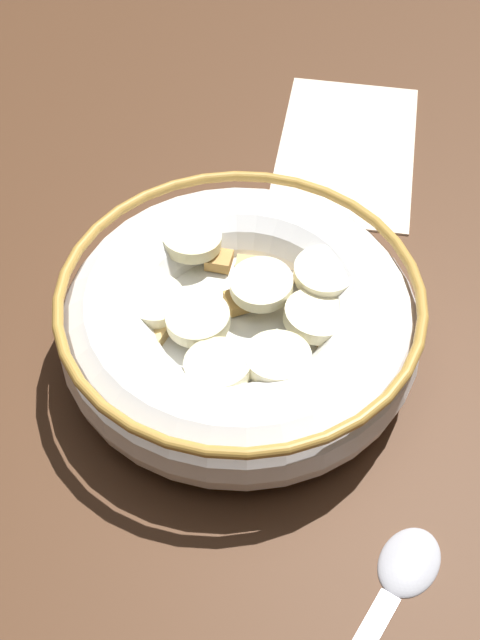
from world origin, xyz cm
name	(u,v)px	position (x,y,z in cm)	size (l,w,h in cm)	color
ground_plane	(240,364)	(0.00, 0.00, -1.00)	(102.87, 102.87, 2.00)	#472B19
cereal_bowl	(240,322)	(-0.01, 0.02, 2.85)	(19.51, 19.51, 5.27)	white
spoon	(392,593)	(14.24, 6.46, 0.34)	(11.96, 9.26, 0.80)	#A5A5AD
folded_napkin	(346,149)	(-17.67, 8.06, 0.15)	(15.62, 9.37, 0.30)	beige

